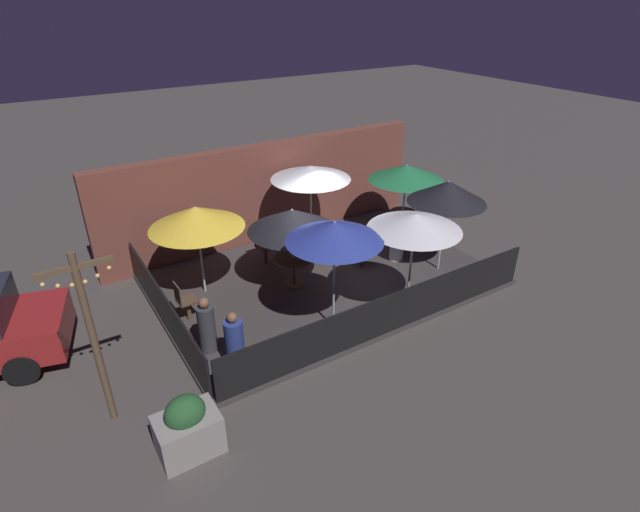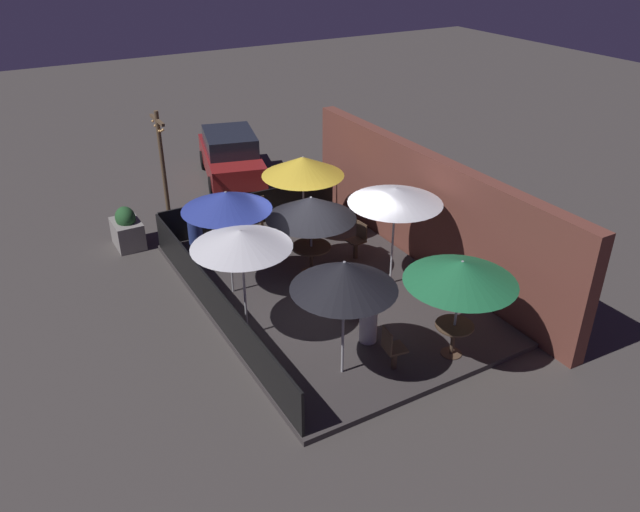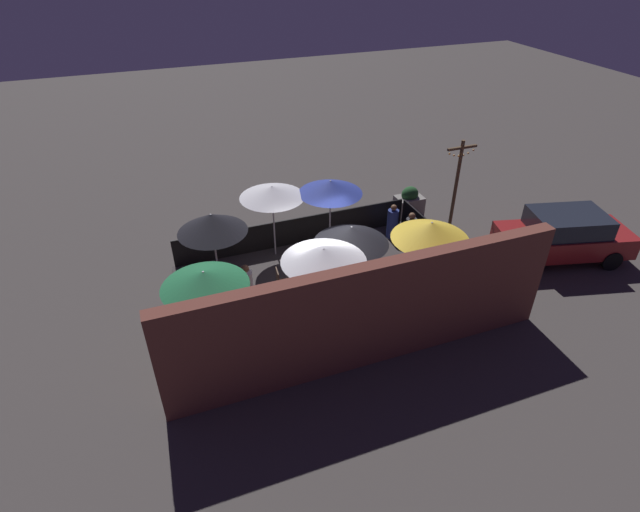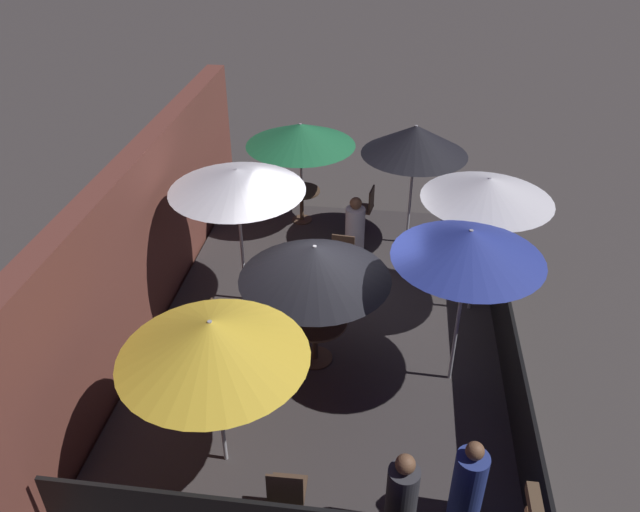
{
  "view_description": "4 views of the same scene",
  "coord_description": "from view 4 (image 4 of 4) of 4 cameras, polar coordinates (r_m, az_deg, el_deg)",
  "views": [
    {
      "loc": [
        -5.9,
        -9.22,
        6.62
      ],
      "look_at": [
        -0.28,
        -0.31,
        0.96
      ],
      "focal_mm": 28.0,
      "sensor_mm": 36.0,
      "label": 1
    },
    {
      "loc": [
        10.79,
        -6.27,
        7.77
      ],
      "look_at": [
        0.43,
        -0.34,
        1.28
      ],
      "focal_mm": 35.0,
      "sensor_mm": 36.0,
      "label": 2
    },
    {
      "loc": [
        4.2,
        10.91,
        9.05
      ],
      "look_at": [
        -0.03,
        -0.39,
        1.03
      ],
      "focal_mm": 28.0,
      "sensor_mm": 36.0,
      "label": 3
    },
    {
      "loc": [
        -7.83,
        -0.87,
        6.54
      ],
      "look_at": [
        0.19,
        0.16,
        1.35
      ],
      "focal_mm": 35.0,
      "sensor_mm": 36.0,
      "label": 4
    }
  ],
  "objects": [
    {
      "name": "ground_plane",
      "position": [
        10.24,
        0.78,
        -7.0
      ],
      "size": [
        60.0,
        60.0,
        0.0
      ],
      "primitive_type": "plane",
      "color": "#423D3A"
    },
    {
      "name": "patio_deck",
      "position": [
        10.2,
        0.78,
        -6.74
      ],
      "size": [
        8.12,
        5.45,
        0.12
      ],
      "color": "#383333",
      "rests_on": "ground_plane"
    },
    {
      "name": "building_wall",
      "position": [
        10.09,
        -16.07,
        0.97
      ],
      "size": [
        9.72,
        0.36,
        2.88
      ],
      "color": "brown",
      "rests_on": "ground_plane"
    },
    {
      "name": "fence_front",
      "position": [
        9.99,
        16.33,
        -5.35
      ],
      "size": [
        7.92,
        0.05,
        0.95
      ],
      "color": "black",
      "rests_on": "patio_deck"
    },
    {
      "name": "patio_umbrella_0",
      "position": [
        12.26,
        -1.8,
        11.04
      ],
      "size": [
        2.15,
        2.15,
        2.11
      ],
      "color": "#B2B2B7",
      "rests_on": "patio_deck"
    },
    {
      "name": "patio_umbrella_1",
      "position": [
        8.52,
        -0.48,
        -0.6
      ],
      "size": [
        2.14,
        2.14,
        2.01
      ],
      "color": "#B2B2B7",
      "rests_on": "patio_deck"
    },
    {
      "name": "patio_umbrella_2",
      "position": [
        9.67,
        -7.65,
        6.91
      ],
      "size": [
        2.13,
        2.13,
        2.44
      ],
      "color": "#B2B2B7",
      "rests_on": "patio_deck"
    },
    {
      "name": "patio_umbrella_3",
      "position": [
        6.99,
        -9.86,
        -7.53
      ],
      "size": [
        2.18,
        2.18,
        2.21
      ],
      "color": "#B2B2B7",
      "rests_on": "patio_deck"
    },
    {
      "name": "patio_umbrella_4",
      "position": [
        8.1,
        13.5,
        1.04
      ],
      "size": [
        1.98,
        1.98,
        2.5
      ],
      "color": "#B2B2B7",
      "rests_on": "patio_deck"
    },
    {
      "name": "patio_umbrella_5",
      "position": [
        9.69,
        15.12,
        5.94
      ],
      "size": [
        1.99,
        1.99,
        2.42
      ],
      "color": "#B2B2B7",
      "rests_on": "patio_deck"
    },
    {
      "name": "patio_umbrella_6",
      "position": [
        11.48,
        8.71,
        10.43
      ],
      "size": [
        1.94,
        1.94,
        2.41
      ],
      "color": "#B2B2B7",
      "rests_on": "patio_deck"
    },
    {
      "name": "dining_table_0",
      "position": [
        12.82,
        -1.69,
        5.44
      ],
      "size": [
        0.76,
        0.76,
        0.7
      ],
      "color": "#4C3828",
      "rests_on": "patio_deck"
    },
    {
      "name": "dining_table_1",
      "position": [
        9.2,
        -0.44,
        -6.61
      ],
      "size": [
        0.95,
        0.95,
        0.74
      ],
      "color": "#4C3828",
      "rests_on": "patio_deck"
    },
    {
      "name": "patio_chair_0",
      "position": [
        9.41,
        -9.15,
        -6.6
      ],
      "size": [
        0.43,
        0.43,
        0.95
      ],
      "rotation": [
        0.0,
        0.0,
        -1.49
      ],
      "color": "#4C3828",
      "rests_on": "patio_deck"
    },
    {
      "name": "patio_chair_1",
      "position": [
        10.85,
        1.98,
        -0.33
      ],
      "size": [
        0.44,
        0.44,
        0.93
      ],
      "rotation": [
        0.0,
        0.0,
        3.05
      ],
      "color": "#4C3828",
      "rests_on": "patio_deck"
    },
    {
      "name": "patio_chair_2",
      "position": [
        12.53,
        4.17,
        4.48
      ],
      "size": [
        0.46,
        0.46,
        0.93
      ],
      "rotation": [
        0.0,
        0.0,
        1.41
      ],
      "color": "#4C3828",
      "rests_on": "patio_deck"
    },
    {
      "name": "patio_chair_3",
      "position": [
        7.33,
        -3.03,
        -20.81
      ],
      "size": [
        0.41,
        0.41,
        0.95
      ],
      "rotation": [
        0.0,
        0.0,
        0.02
      ],
      "color": "#4C3828",
      "rests_on": "patio_deck"
    },
    {
      "name": "patron_0",
      "position": [
        7.29,
        7.46,
        -21.2
      ],
      "size": [
        0.44,
        0.44,
        1.25
      ],
      "rotation": [
        0.0,
        0.0,
        0.34
      ],
      "color": "#333338",
      "rests_on": "patio_deck"
    },
    {
      "name": "patron_1",
      "position": [
        11.65,
        3.21,
        2.39
      ],
      "size": [
        0.51,
        0.51,
        1.22
      ],
      "rotation": [
        0.0,
        0.0,
        2.41
      ],
      "color": "silver",
      "rests_on": "patio_deck"
    },
    {
      "name": "patron_2",
      "position": [
        7.53,
        13.37,
        -19.79
      ],
      "size": [
        0.45,
        0.45,
        1.23
      ],
      "rotation": [
        0.0,
        0.0,
        4.99
      ],
      "color": "navy",
      "rests_on": "patio_deck"
    }
  ]
}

